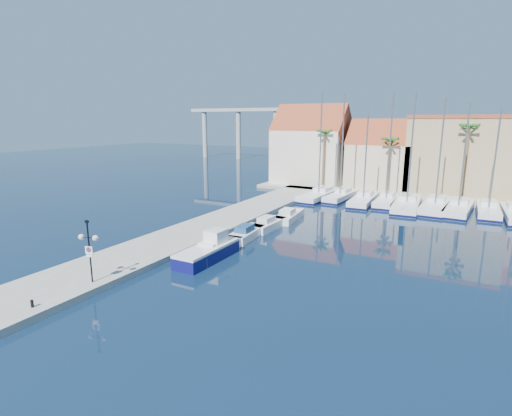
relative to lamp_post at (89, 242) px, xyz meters
The scene contains 25 objects.
ground 7.98m from the lamp_post, 14.48° to the left, with size 260.00×260.00×0.00m, color black.
quay_west 15.75m from the lamp_post, 97.45° to the left, with size 6.00×77.00×0.50m, color gray.
shore_north 52.72m from the lamp_post, 71.16° to the left, with size 54.00×16.00×0.50m, color gray.
lamp_post is the anchor object (origin of this frame).
bollard 5.02m from the lamp_post, 90.09° to the right, with size 0.18×0.18×0.45m, color black.
fishing_boat 9.72m from the lamp_post, 67.73° to the left, with size 2.21×6.54×2.28m.
motorboat_west_0 10.92m from the lamp_post, 71.55° to the left, with size 2.60×6.69×1.40m.
motorboat_west_1 16.11m from the lamp_post, 78.24° to the left, with size 2.19×5.71×1.40m.
motorboat_west_2 20.11m from the lamp_post, 79.77° to the left, with size 1.95×5.57×1.40m.
motorboat_west_3 24.52m from the lamp_post, 80.76° to the left, with size 2.47×6.12×1.40m.
sailboat_0 38.16m from the lamp_post, 85.86° to the left, with size 3.60×11.00×14.97m.
sailboat_1 38.95m from the lamp_post, 81.52° to the left, with size 3.02×8.99×14.79m.
sailboat_2 38.81m from the lamp_post, 76.22° to the left, with size 3.06×10.06×12.39m.
sailboat_3 40.17m from the lamp_post, 72.38° to the left, with size 2.52×8.82×14.85m.
sailboat_4 40.31m from the lamp_post, 68.26° to the left, with size 3.80×11.77×14.50m.
sailboat_5 42.29m from the lamp_post, 64.32° to the left, with size 3.34×11.17×13.93m.
sailboat_6 43.37m from the lamp_post, 61.02° to the left, with size 3.57×10.71×13.30m.
sailboat_7 45.44m from the lamp_post, 57.82° to the left, with size 2.74×9.46×12.67m.
building_0 49.00m from the lamp_post, 93.52° to the left, with size 12.30×9.00×13.50m.
building_1 49.67m from the lamp_post, 79.55° to the left, with size 10.30×8.00×11.00m.
building_2 53.75m from the lamp_post, 68.12° to the left, with size 14.20×10.20×11.50m.
palm_0 44.19m from the lamp_post, 88.69° to the left, with size 2.60×2.60×10.15m.
palm_1 45.42m from the lamp_post, 75.91° to the left, with size 2.60×2.60×9.15m.
palm_2 49.03m from the lamp_post, 64.39° to the left, with size 2.60×2.60×11.15m.
viaduct 90.00m from the lamp_post, 110.94° to the left, with size 48.00×2.20×14.45m.
Camera 1 is at (15.09, -18.80, 11.39)m, focal length 28.00 mm.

